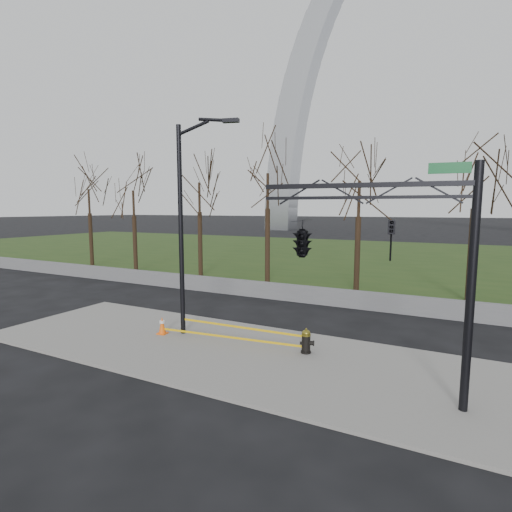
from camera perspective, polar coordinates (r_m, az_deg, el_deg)
The scene contains 11 objects.
ground at distance 13.97m, azimuth -5.32°, elevation -13.71°, with size 500.00×500.00×0.00m, color black.
sidewalk at distance 13.95m, azimuth -5.33°, elevation -13.52°, with size 18.00×6.00×0.10m, color gray.
grass_strip at distance 41.91m, azimuth 17.15°, elevation -0.09°, with size 120.00×40.00×0.06m, color #243E16.
guardrail at distance 20.77m, azimuth 6.59°, elevation -5.55°, with size 60.00×0.30×0.90m, color #59595B.
gateway_arch at distance 90.61m, azimuth 23.35°, elevation 24.09°, with size 66.00×6.00×65.00m, color #B1B3B8, non-canonical shape.
tree_row at distance 24.32m, azimuth 8.36°, elevation 4.45°, with size 44.51×4.00×7.80m.
fire_hydrant at distance 13.41m, azimuth 7.44°, elevation -12.39°, with size 0.53×0.34×0.85m.
traffic_cone at distance 15.66m, azimuth -13.65°, elevation -9.88°, with size 0.39×0.39×0.68m.
street_light at distance 14.86m, azimuth -10.24°, elevation 5.96°, with size 2.35×0.78×8.21m.
traffic_signal_mast at distance 10.10m, azimuth 11.09°, elevation 2.44°, with size 5.06×2.53×6.00m.
caution_tape at distance 14.31m, azimuth -3.24°, elevation -11.19°, with size 5.66×0.63×0.43m.
Camera 1 is at (7.03, -11.02, 4.91)m, focal length 27.15 mm.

